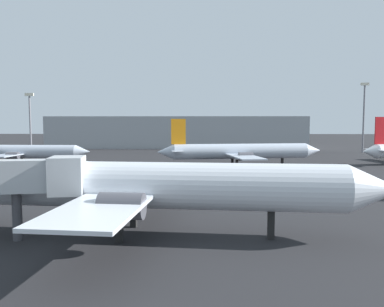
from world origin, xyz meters
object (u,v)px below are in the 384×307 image
Objects in this scene: airplane_at_gate at (141,185)px; airplane_distant at (240,151)px; light_mast_left at (30,120)px; light_mast_right at (364,114)px; airplane_far_right at (22,151)px.

airplane_at_gate is 1.21× the size of airplane_distant.
airplane_distant is at bearing 78.87° from airplane_at_gate.
light_mast_right is (95.55, 8.89, 1.83)m from light_mast_left.
light_mast_left is 95.97m from light_mast_right.
airplane_distant is 1.15× the size of airplane_far_right.
light_mast_right reaches higher than airplane_distant.
light_mast_left is at bearing 124.91° from airplane_at_gate.
light_mast_left is 0.83× the size of light_mast_right.
airplane_at_gate is at bearing -115.86° from airplane_distant.
light_mast_right is (52.77, 83.06, 7.68)m from airplane_at_gate.
airplane_distant is 1.85× the size of light_mast_left.
light_mast_right is (40.81, 41.55, 8.13)m from airplane_distant.
light_mast_right is at bearing 35.72° from airplane_distant.
airplane_far_right is (-43.39, 4.03, -0.41)m from airplane_distant.
airplane_at_gate is 85.82m from light_mast_left.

